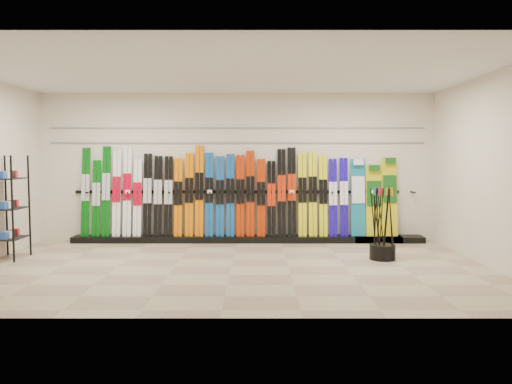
{
  "coord_description": "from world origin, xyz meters",
  "views": [
    {
      "loc": [
        0.39,
        -7.68,
        1.71
      ],
      "look_at": [
        0.39,
        1.0,
        1.1
      ],
      "focal_mm": 35.0,
      "sensor_mm": 36.0,
      "label": 1
    }
  ],
  "objects": [
    {
      "name": "ceiling",
      "position": [
        0.0,
        0.0,
        3.0
      ],
      "size": [
        8.0,
        8.0,
        0.0
      ],
      "primitive_type": "plane",
      "rotation": [
        3.14,
        0.0,
        0.0
      ],
      "color": "silver",
      "rests_on": "back_wall"
    },
    {
      "name": "floor",
      "position": [
        0.0,
        0.0,
        0.0
      ],
      "size": [
        8.0,
        8.0,
        0.0
      ],
      "primitive_type": "plane",
      "color": "gray",
      "rests_on": "ground"
    },
    {
      "name": "pole_bin",
      "position": [
        2.5,
        0.56,
        0.12
      ],
      "size": [
        0.43,
        0.43,
        0.25
      ],
      "primitive_type": "cylinder",
      "color": "black",
      "rests_on": "floor"
    },
    {
      "name": "accessory_rack",
      "position": [
        -3.75,
        0.62,
        0.87
      ],
      "size": [
        0.4,
        0.6,
        1.74
      ],
      "primitive_type": "cube",
      "color": "black",
      "rests_on": "floor"
    },
    {
      "name": "slatwall_rail_0",
      "position": [
        0.0,
        2.48,
        2.0
      ],
      "size": [
        7.6,
        0.02,
        0.03
      ],
      "primitive_type": "cube",
      "color": "gray",
      "rests_on": "back_wall"
    },
    {
      "name": "skis",
      "position": [
        -0.47,
        2.34,
        0.95
      ],
      "size": [
        5.38,
        0.25,
        1.83
      ],
      "color": "#045A0B",
      "rests_on": "ski_rack_base"
    },
    {
      "name": "slatwall_rail_1",
      "position": [
        0.0,
        2.48,
        2.3
      ],
      "size": [
        7.6,
        0.02,
        0.03
      ],
      "primitive_type": "cube",
      "color": "gray",
      "rests_on": "back_wall"
    },
    {
      "name": "snowboards",
      "position": [
        2.78,
        2.36,
        0.88
      ],
      "size": [
        0.93,
        0.24,
        1.58
      ],
      "color": "#14728C",
      "rests_on": "ski_rack_base"
    },
    {
      "name": "ski_poles",
      "position": [
        2.47,
        0.56,
        0.61
      ],
      "size": [
        0.41,
        0.33,
        1.18
      ],
      "color": "black",
      "rests_on": "pole_bin"
    },
    {
      "name": "ski_rack_base",
      "position": [
        0.22,
        2.28,
        0.06
      ],
      "size": [
        8.0,
        0.4,
        0.12
      ],
      "primitive_type": "cube",
      "color": "black",
      "rests_on": "floor"
    },
    {
      "name": "back_wall",
      "position": [
        0.0,
        2.5,
        1.5
      ],
      "size": [
        8.0,
        0.0,
        8.0
      ],
      "primitive_type": "plane",
      "rotation": [
        1.57,
        0.0,
        0.0
      ],
      "color": "beige",
      "rests_on": "floor"
    },
    {
      "name": "right_wall",
      "position": [
        4.0,
        0.0,
        1.5
      ],
      "size": [
        0.0,
        5.0,
        5.0
      ],
      "primitive_type": "plane",
      "rotation": [
        1.57,
        0.0,
        -1.57
      ],
      "color": "beige",
      "rests_on": "floor"
    }
  ]
}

